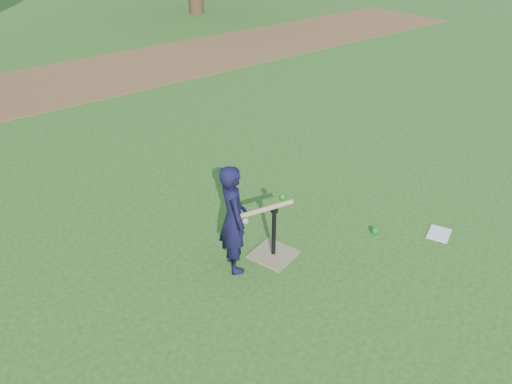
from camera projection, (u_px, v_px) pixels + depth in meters
ground at (295, 264)px, 5.24m from camera, size 80.00×80.00×0.00m
dirt_strip at (49, 85)px, 10.29m from camera, size 24.00×3.00×0.01m
child at (233, 219)px, 4.91m from camera, size 0.42×0.50×1.18m
wiffle_ball_ground at (375, 231)px, 5.70m from camera, size 0.08×0.08×0.08m
clipboard at (439, 234)px, 5.71m from camera, size 0.37×0.33×0.01m
batting_tee at (274, 247)px, 5.32m from camera, size 0.53×0.53×0.61m
swing_action at (268, 207)px, 4.98m from camera, size 0.63×0.17×0.10m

